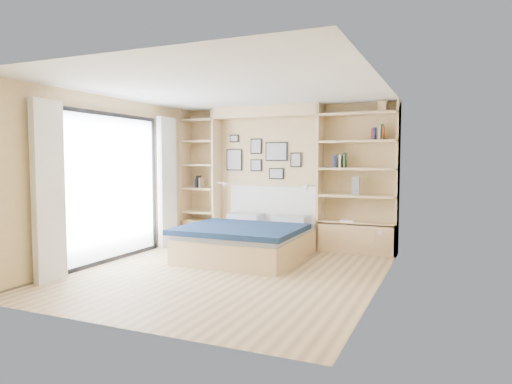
% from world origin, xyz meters
% --- Properties ---
extents(ground, '(4.50, 4.50, 0.00)m').
position_xyz_m(ground, '(0.00, 0.00, 0.00)').
color(ground, '#D7B882').
rests_on(ground, ground).
extents(room_shell, '(4.50, 4.50, 4.50)m').
position_xyz_m(room_shell, '(-0.39, 1.52, 1.08)').
color(room_shell, tan).
rests_on(room_shell, ground).
extents(bed, '(1.80, 2.27, 1.07)m').
position_xyz_m(bed, '(-0.16, 1.09, 0.28)').
color(bed, '#D7B585').
rests_on(bed, ground).
extents(photo_gallery, '(1.48, 0.02, 0.82)m').
position_xyz_m(photo_gallery, '(-0.45, 2.22, 1.60)').
color(photo_gallery, black).
rests_on(photo_gallery, ground).
extents(reading_lamps, '(1.92, 0.12, 0.15)m').
position_xyz_m(reading_lamps, '(-0.30, 2.00, 1.10)').
color(reading_lamps, silver).
rests_on(reading_lamps, ground).
extents(shelf_decor, '(3.55, 0.23, 2.03)m').
position_xyz_m(shelf_decor, '(1.09, 2.07, 1.69)').
color(shelf_decor, navy).
rests_on(shelf_decor, ground).
extents(deck, '(3.20, 4.00, 0.05)m').
position_xyz_m(deck, '(-3.60, 0.00, 0.00)').
color(deck, brown).
rests_on(deck, ground).
extents(deck_chair, '(0.64, 0.93, 0.87)m').
position_xyz_m(deck_chair, '(-3.42, 0.93, 0.42)').
color(deck_chair, tan).
rests_on(deck_chair, ground).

